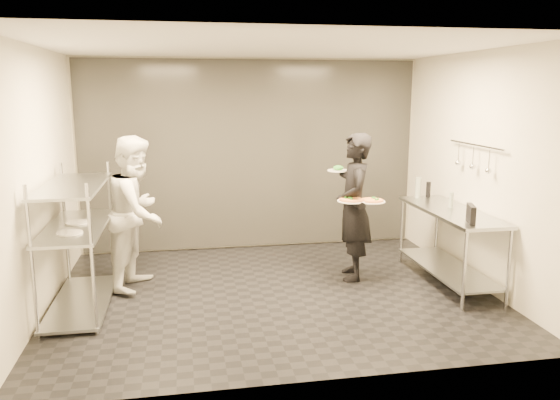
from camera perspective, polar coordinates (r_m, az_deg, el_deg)
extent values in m
cube|color=black|center=(6.49, -0.65, -9.72)|extent=(5.00, 4.00, 0.00)
cube|color=silver|center=(6.07, -0.71, 15.76)|extent=(5.00, 4.00, 0.00)
cube|color=beige|center=(8.09, -3.03, 4.73)|extent=(5.00, 0.00, 2.80)
cube|color=beige|center=(4.20, 3.84, -1.54)|extent=(5.00, 0.00, 2.80)
cube|color=beige|center=(6.23, -24.02, 1.74)|extent=(0.00, 4.00, 2.80)
cube|color=beige|center=(6.98, 20.02, 2.99)|extent=(0.00, 4.00, 2.80)
cube|color=white|center=(8.06, -3.01, 4.70)|extent=(4.90, 0.04, 2.74)
cylinder|color=#B6B8BD|center=(5.62, -24.51, -6.08)|extent=(0.04, 0.04, 1.50)
cylinder|color=#B6B8BD|center=(7.07, -21.52, -2.39)|extent=(0.04, 0.04, 1.50)
cylinder|color=#B6B8BD|center=(5.51, -19.04, -6.00)|extent=(0.04, 0.04, 1.50)
cylinder|color=#B6B8BD|center=(6.98, -17.17, -2.27)|extent=(0.04, 0.04, 1.50)
cube|color=#999EA2|center=(6.50, -20.00, -9.94)|extent=(0.60, 1.60, 0.03)
cube|color=#999EA2|center=(6.25, -20.53, -2.65)|extent=(0.60, 1.60, 0.03)
cube|color=#999EA2|center=(6.16, -20.82, 1.42)|extent=(0.60, 1.60, 0.03)
cylinder|color=white|center=(5.91, -21.14, -3.22)|extent=(0.26, 0.26, 0.01)
cylinder|color=white|center=(6.34, -20.39, -2.21)|extent=(0.26, 0.26, 0.01)
cylinder|color=#B6B8BD|center=(6.18, 18.72, -7.01)|extent=(0.04, 0.04, 0.90)
cylinder|color=#B6B8BD|center=(7.66, 12.57, -3.14)|extent=(0.04, 0.04, 0.90)
cylinder|color=#B6B8BD|center=(6.44, 22.81, -6.56)|extent=(0.04, 0.04, 0.90)
cylinder|color=#B6B8BD|center=(7.88, 16.06, -2.92)|extent=(0.04, 0.04, 0.90)
cube|color=#999EA2|center=(7.10, 17.10, -6.82)|extent=(0.57, 1.71, 0.03)
cube|color=#999EA2|center=(6.91, 17.45, -1.13)|extent=(0.60, 1.80, 0.04)
cylinder|color=#B6B8BD|center=(6.92, 19.76, 5.44)|extent=(0.02, 1.20, 0.02)
cylinder|color=#B6B8BD|center=(6.62, 21.03, 3.98)|extent=(0.01, 0.01, 0.22)
sphere|color=#B6B8BD|center=(6.64, 20.95, 2.87)|extent=(0.07, 0.07, 0.07)
cylinder|color=#B6B8BD|center=(6.92, 19.54, 4.38)|extent=(0.01, 0.01, 0.22)
sphere|color=#B6B8BD|center=(6.94, 19.47, 3.31)|extent=(0.07, 0.07, 0.07)
cylinder|color=#B6B8BD|center=(7.23, 18.18, 4.73)|extent=(0.01, 0.01, 0.22)
sphere|color=#B6B8BD|center=(7.24, 18.12, 3.71)|extent=(0.07, 0.07, 0.07)
imported|color=black|center=(6.83, 7.73, -0.73)|extent=(0.55, 0.73, 1.83)
imported|color=silver|center=(6.70, -14.67, -1.27)|extent=(0.92, 1.05, 1.82)
cylinder|color=white|center=(6.58, 7.48, -0.10)|extent=(0.34, 0.34, 0.01)
cylinder|color=#A3663B|center=(6.58, 7.49, 0.01)|extent=(0.30, 0.30, 0.02)
cylinder|color=#BA4B18|center=(6.57, 7.49, 0.09)|extent=(0.27, 0.27, 0.01)
sphere|color=#1C5914|center=(6.57, 7.49, 0.16)|extent=(0.04, 0.04, 0.04)
cylinder|color=white|center=(6.64, 9.56, -0.15)|extent=(0.32, 0.32, 0.01)
cylinder|color=#A3663B|center=(6.64, 9.56, -0.05)|extent=(0.28, 0.28, 0.02)
cylinder|color=#BA4B18|center=(6.64, 9.57, 0.03)|extent=(0.25, 0.25, 0.01)
sphere|color=#1C5914|center=(6.64, 9.57, 0.10)|extent=(0.04, 0.04, 0.04)
cylinder|color=white|center=(7.02, 6.10, 3.08)|extent=(0.28, 0.28, 0.01)
ellipsoid|color=#1E6E1B|center=(7.01, 6.11, 3.36)|extent=(0.13, 0.13, 0.07)
cube|color=black|center=(6.26, 19.33, -1.40)|extent=(0.14, 0.28, 0.20)
cylinder|color=gray|center=(7.53, 14.23, 1.27)|extent=(0.08, 0.08, 0.28)
cylinder|color=gray|center=(7.03, 17.45, 0.02)|extent=(0.06, 0.06, 0.19)
cylinder|color=black|center=(7.62, 15.24, 1.07)|extent=(0.06, 0.06, 0.21)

